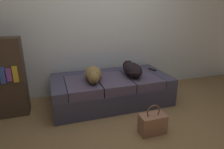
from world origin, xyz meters
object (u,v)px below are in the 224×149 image
couch (111,89)px  bookshelf (3,78)px  handbag (152,123)px  tv_remote (152,69)px  dog_dark (132,69)px  dog_tan (93,74)px

couch → bookshelf: size_ratio=1.68×
handbag → bookshelf: bearing=149.4°
tv_remote → couch: bearing=172.7°
couch → dog_dark: 0.47m
dog_tan → handbag: (0.53, -0.87, -0.41)m
dog_tan → tv_remote: (1.10, 0.20, -0.09)m
dog_dark → handbag: bearing=-97.0°
dog_tan → handbag: dog_tan is taller
dog_tan → tv_remote: bearing=10.4°
dog_tan → dog_dark: size_ratio=0.94×
dog_dark → couch: bearing=172.2°
tv_remote → handbag: (-0.58, -1.07, -0.32)m
handbag → dog_tan: bearing=121.2°
dog_dark → tv_remote: dog_dark is taller
dog_dark → handbag: dog_dark is taller
couch → dog_tan: 0.46m
handbag → dog_dark: bearing=83.0°
tv_remote → bookshelf: size_ratio=0.14×
dog_tan → handbag: bearing=-58.8°
dog_dark → handbag: 1.02m
couch → handbag: bearing=-77.2°
couch → tv_remote: size_ratio=12.29×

